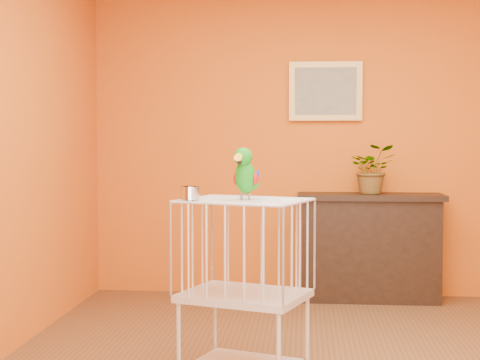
# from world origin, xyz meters

# --- Properties ---
(room_shell) EXTENTS (4.50, 4.50, 4.50)m
(room_shell) POSITION_xyz_m (0.00, 0.00, 1.58)
(room_shell) COLOR #D26113
(room_shell) RESTS_ON ground
(console_cabinet) EXTENTS (1.20, 0.43, 0.89)m
(console_cabinet) POSITION_xyz_m (0.37, 2.04, 0.45)
(console_cabinet) COLOR black
(console_cabinet) RESTS_ON ground
(potted_plant) EXTENTS (0.37, 0.41, 0.32)m
(potted_plant) POSITION_xyz_m (0.39, 1.99, 1.05)
(potted_plant) COLOR #26722D
(potted_plant) RESTS_ON console_cabinet
(framed_picture) EXTENTS (0.62, 0.04, 0.50)m
(framed_picture) POSITION_xyz_m (0.00, 2.22, 1.75)
(framed_picture) COLOR #B2863F
(framed_picture) RESTS_ON room_shell
(birdcage) EXTENTS (0.78, 0.68, 1.00)m
(birdcage) POSITION_xyz_m (-0.50, -0.08, 0.52)
(birdcage) COLOR beige
(birdcage) RESTS_ON ground
(feed_cup) EXTENTS (0.10, 0.10, 0.07)m
(feed_cup) POSITION_xyz_m (-0.79, -0.17, 1.04)
(feed_cup) COLOR silver
(feed_cup) RESTS_ON birdcage
(parrot) EXTENTS (0.16, 0.26, 0.29)m
(parrot) POSITION_xyz_m (-0.50, -0.11, 1.15)
(parrot) COLOR #59544C
(parrot) RESTS_ON birdcage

